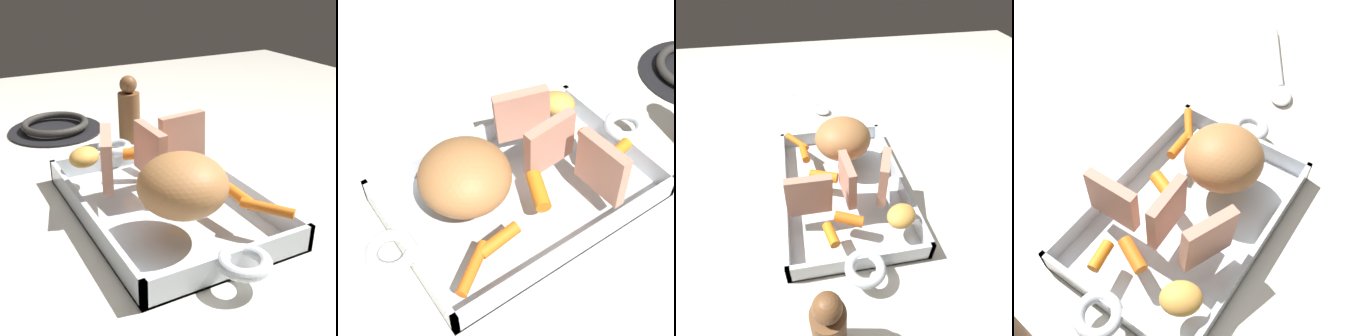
{
  "view_description": "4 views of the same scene",
  "coord_description": "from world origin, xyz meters",
  "views": [
    {
      "loc": [
        0.54,
        -0.28,
        0.35
      ],
      "look_at": [
        0.0,
        0.01,
        0.07
      ],
      "focal_mm": 49.44,
      "sensor_mm": 36.0,
      "label": 1
    },
    {
      "loc": [
        0.27,
        0.35,
        0.56
      ],
      "look_at": [
        0.01,
        -0.01,
        0.06
      ],
      "focal_mm": 52.89,
      "sensor_mm": 36.0,
      "label": 2
    },
    {
      "loc": [
        -0.41,
        0.07,
        0.44
      ],
      "look_at": [
        -0.01,
        -0.0,
        0.08
      ],
      "focal_mm": 30.26,
      "sensor_mm": 36.0,
      "label": 3
    },
    {
      "loc": [
        -0.29,
        -0.19,
        0.56
      ],
      "look_at": [
        0.03,
        0.03,
        0.08
      ],
      "focal_mm": 44.61,
      "sensor_mm": 36.0,
      "label": 4
    }
  ],
  "objects": [
    {
      "name": "roast_slice_outer",
      "position": [
        -0.05,
        -0.0,
        0.08
      ],
      "size": [
        0.08,
        0.02,
        0.08
      ],
      "primitive_type": "cube",
      "rotation": [
        -0.05,
        0.0,
        4.77
      ],
      "color": "tan",
      "rests_on": "roasting_dish"
    },
    {
      "name": "pork_roast",
      "position": [
        0.08,
        -0.01,
        0.08
      ],
      "size": [
        0.17,
        0.17,
        0.08
      ],
      "primitive_type": "ellipsoid",
      "rotation": [
        0.0,
        0.0,
        4.07
      ],
      "color": "#AD7241",
      "rests_on": "roasting_dish"
    },
    {
      "name": "pepper_mill",
      "position": [
        -0.28,
        0.07,
        0.07
      ],
      "size": [
        0.04,
        0.04,
        0.14
      ],
      "color": "brown",
      "rests_on": "ground_plane"
    },
    {
      "name": "ground_plane",
      "position": [
        0.0,
        0.0,
        0.0
      ],
      "size": [
        1.97,
        1.97,
        0.0
      ],
      "primitive_type": "plane",
      "color": "silver"
    },
    {
      "name": "baby_carrot_northeast",
      "position": [
        -0.11,
        0.01,
        0.05
      ],
      "size": [
        0.04,
        0.05,
        0.02
      ],
      "primitive_type": "cylinder",
      "rotation": [
        1.63,
        0.0,
        5.86
      ],
      "color": "orange",
      "rests_on": "roasting_dish"
    },
    {
      "name": "potato_golden_large",
      "position": [
        -0.13,
        -0.08,
        0.06
      ],
      "size": [
        0.07,
        0.07,
        0.03
      ],
      "primitive_type": "ellipsoid",
      "rotation": [
        0.0,
        0.0,
        2.2
      ],
      "color": "gold",
      "rests_on": "roasting_dish"
    },
    {
      "name": "roast_slice_thick",
      "position": [
        -0.05,
        -0.07,
        0.08
      ],
      "size": [
        0.09,
        0.05,
        0.09
      ],
      "primitive_type": "cube",
      "rotation": [
        -0.09,
        0.0,
        4.35
      ],
      "color": "tan",
      "rests_on": "roasting_dish"
    },
    {
      "name": "baby_carrot_southwest",
      "position": [
        -0.14,
        0.04,
        0.05
      ],
      "size": [
        0.05,
        0.03,
        0.02
      ],
      "primitive_type": "cylinder",
      "rotation": [
        1.55,
        0.0,
        4.91
      ],
      "color": "orange",
      "rests_on": "roasting_dish"
    },
    {
      "name": "baby_carrot_southeast",
      "position": [
        0.13,
        0.09,
        0.05
      ],
      "size": [
        0.07,
        0.05,
        0.01
      ],
      "primitive_type": "cylinder",
      "rotation": [
        1.57,
        0.0,
        5.33
      ],
      "color": "orange",
      "rests_on": "roasting_dish"
    },
    {
      "name": "serving_spoon",
      "position": [
        0.39,
        0.04,
        0.01
      ],
      "size": [
        0.23,
        0.15,
        0.02
      ],
      "rotation": [
        0.0,
        0.0,
        3.67
      ],
      "color": "white",
      "rests_on": "ground_plane"
    },
    {
      "name": "roasting_dish",
      "position": [
        0.0,
        0.0,
        0.01
      ],
      "size": [
        0.46,
        0.25,
        0.04
      ],
      "color": "silver",
      "rests_on": "ground_plane"
    },
    {
      "name": "baby_carrot_northwest",
      "position": [
        0.0,
        0.04,
        0.05
      ],
      "size": [
        0.04,
        0.06,
        0.02
      ],
      "primitive_type": "cylinder",
      "rotation": [
        1.55,
        0.0,
        5.88
      ],
      "color": "orange",
      "rests_on": "roasting_dish"
    },
    {
      "name": "baby_carrot_center_right",
      "position": [
        0.08,
        0.07,
        0.05
      ],
      "size": [
        0.06,
        0.02,
        0.02
      ],
      "primitive_type": "cylinder",
      "rotation": [
        1.49,
        0.0,
        4.8
      ],
      "color": "orange",
      "rests_on": "roasting_dish"
    },
    {
      "name": "roast_slice_thin",
      "position": [
        -0.07,
        0.07,
        0.08
      ],
      "size": [
        0.02,
        0.08,
        0.08
      ],
      "primitive_type": "cube",
      "rotation": [
        -0.03,
        0.0,
        3.17
      ],
      "color": "tan",
      "rests_on": "roasting_dish"
    }
  ]
}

